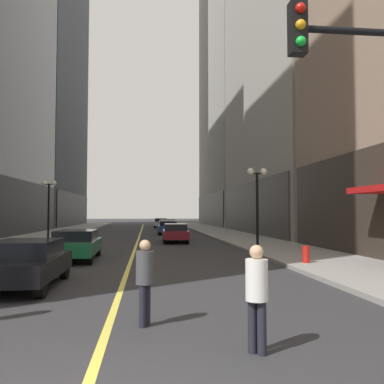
% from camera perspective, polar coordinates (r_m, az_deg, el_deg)
% --- Properties ---
extents(ground_plane, '(200.00, 200.00, 0.00)m').
position_cam_1_polar(ground_plane, '(39.15, -7.30, -5.95)').
color(ground_plane, '#2D2D30').
extents(sidewalk_left, '(4.50, 78.00, 0.15)m').
position_cam_1_polar(sidewalk_left, '(40.15, -19.21, -5.63)').
color(sidewalk_left, gray).
rests_on(sidewalk_left, ground).
extents(sidewalk_right, '(4.50, 78.00, 0.15)m').
position_cam_1_polar(sidewalk_right, '(39.86, 4.71, -5.80)').
color(sidewalk_right, gray).
rests_on(sidewalk_right, ground).
extents(lane_centre_stripe, '(0.16, 70.00, 0.01)m').
position_cam_1_polar(lane_centre_stripe, '(39.15, -7.30, -5.94)').
color(lane_centre_stripe, '#E5D64C').
rests_on(lane_centre_stripe, ground).
extents(building_right_far, '(15.15, 26.00, 62.24)m').
position_cam_1_polar(building_right_far, '(72.40, 8.68, 20.71)').
color(building_right_far, '#A8A399').
rests_on(building_right_far, ground).
extents(car_black, '(1.97, 4.20, 1.32)m').
position_cam_1_polar(car_black, '(12.59, -22.46, -9.03)').
color(car_black, black).
rests_on(car_black, ground).
extents(car_green, '(1.96, 4.74, 1.32)m').
position_cam_1_polar(car_green, '(19.06, -15.93, -6.96)').
color(car_green, '#196038').
rests_on(car_green, ground).
extents(car_maroon, '(1.83, 4.70, 1.32)m').
position_cam_1_polar(car_maroon, '(29.00, -2.36, -5.63)').
color(car_maroon, maroon).
rests_on(car_maroon, ground).
extents(car_blue, '(1.80, 4.34, 1.32)m').
position_cam_1_polar(car_blue, '(39.28, -3.44, -4.91)').
color(car_blue, navy).
rests_on(car_blue, ground).
extents(car_yellow, '(2.12, 4.33, 1.32)m').
position_cam_1_polar(car_yellow, '(47.91, -3.42, -4.54)').
color(car_yellow, yellow).
rests_on(car_yellow, ground).
extents(car_silver, '(1.83, 4.19, 1.32)m').
position_cam_1_polar(car_silver, '(56.30, -4.41, -4.29)').
color(car_silver, '#B7B7BC').
rests_on(car_silver, ground).
extents(pedestrian_in_white_shirt, '(0.48, 0.48, 1.63)m').
position_cam_1_polar(pedestrian_in_white_shirt, '(6.40, 9.04, -13.42)').
color(pedestrian_in_white_shirt, black).
rests_on(pedestrian_in_white_shirt, ground).
extents(pedestrian_with_orange_bag, '(0.46, 0.46, 1.60)m').
position_cam_1_polar(pedestrian_with_orange_bag, '(7.84, -6.60, -11.57)').
color(pedestrian_with_orange_bag, black).
rests_on(pedestrian_with_orange_bag, ground).
extents(street_lamp_left_far, '(1.06, 0.36, 4.43)m').
position_cam_1_polar(street_lamp_left_far, '(31.25, -19.38, -0.62)').
color(street_lamp_left_far, black).
rests_on(street_lamp_left_far, ground).
extents(street_lamp_right_mid, '(1.06, 0.36, 4.43)m').
position_cam_1_polar(street_lamp_right_mid, '(21.54, 9.09, 0.20)').
color(street_lamp_right_mid, black).
rests_on(street_lamp_right_mid, ground).
extents(fire_hydrant_right, '(0.28, 0.28, 0.80)m').
position_cam_1_polar(fire_hydrant_right, '(16.77, 15.63, -8.64)').
color(fire_hydrant_right, red).
rests_on(fire_hydrant_right, ground).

